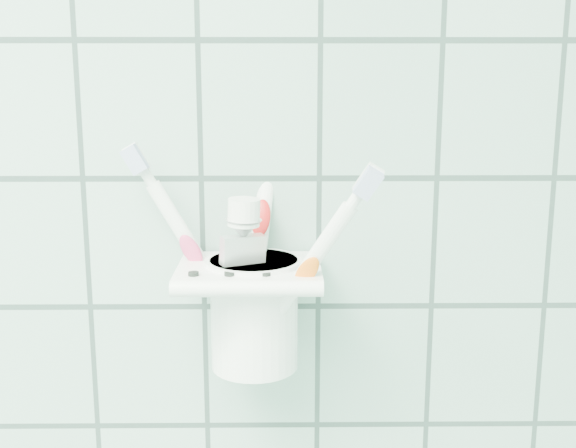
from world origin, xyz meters
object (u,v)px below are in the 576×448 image
at_px(cup, 254,309).
at_px(toothpaste_tube, 238,269).
at_px(toothbrush_blue, 244,222).
at_px(holder_bracket, 250,274).
at_px(toothbrush_orange, 242,243).
at_px(toothbrush_pink, 253,235).

distance_m(cup, toothpaste_tube, 0.04).
bearing_deg(toothbrush_blue, holder_bracket, -9.89).
xyz_separation_m(cup, toothbrush_orange, (-0.01, -0.01, 0.06)).
height_order(cup, toothbrush_blue, toothbrush_blue).
xyz_separation_m(holder_bracket, toothbrush_blue, (-0.00, 0.00, 0.04)).
relative_size(toothbrush_blue, toothpaste_tube, 1.63).
bearing_deg(toothbrush_blue, toothbrush_pink, 75.43).
height_order(holder_bracket, toothpaste_tube, toothpaste_tube).
bearing_deg(toothbrush_pink, toothbrush_orange, -103.85).
bearing_deg(toothpaste_tube, cup, 15.18).
bearing_deg(holder_bracket, toothbrush_orange, -119.13).
relative_size(toothbrush_blue, toothbrush_orange, 1.18).
distance_m(holder_bracket, toothpaste_tube, 0.01).
bearing_deg(holder_bracket, toothbrush_pink, 80.84).
xyz_separation_m(holder_bracket, cup, (0.00, 0.00, -0.03)).
relative_size(cup, toothbrush_orange, 0.49).
height_order(holder_bracket, cup, same).
bearing_deg(cup, toothbrush_blue, -163.89).
xyz_separation_m(cup, toothpaste_tube, (-0.01, -0.01, 0.04)).
bearing_deg(cup, toothbrush_orange, -123.91).
xyz_separation_m(toothbrush_blue, toothpaste_tube, (-0.00, -0.01, -0.04)).
distance_m(holder_bracket, toothbrush_pink, 0.03).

